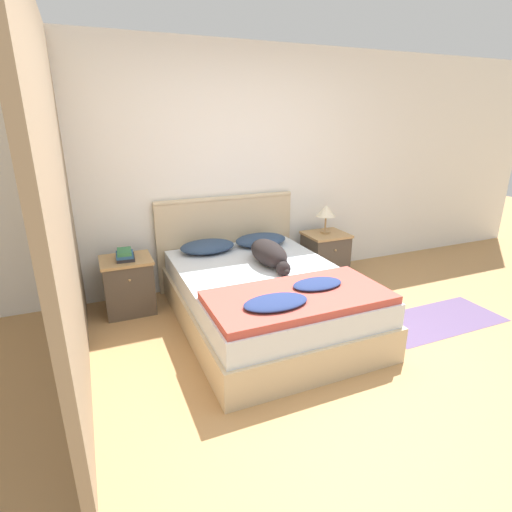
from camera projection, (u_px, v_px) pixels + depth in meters
ground_plane at (332, 383)px, 2.88m from camera, size 16.00×16.00×0.00m
wall_back at (229, 170)px, 4.31m from camera, size 9.00×0.06×2.55m
wall_side_left at (60, 200)px, 2.77m from camera, size 0.06×3.10×2.55m
bed at (265, 299)px, 3.66m from camera, size 1.48×2.04×0.49m
headboard at (227, 239)px, 4.47m from camera, size 1.56×0.06×1.01m
nightstand_left at (128, 285)px, 3.88m from camera, size 0.48×0.44×0.55m
nightstand_right at (325, 255)px, 4.71m from camera, size 0.48×0.44×0.55m
pillow_left at (207, 246)px, 4.12m from camera, size 0.57×0.38×0.12m
pillow_right at (261, 240)px, 4.34m from camera, size 0.57×0.38×0.12m
quilt at (298, 297)px, 3.02m from camera, size 1.38×0.70×0.11m
dog at (269, 254)px, 3.76m from camera, size 0.27×0.77×0.23m
book_stack at (125, 255)px, 3.76m from camera, size 0.18×0.24×0.09m
table_lamp at (326, 212)px, 4.56m from camera, size 0.22×0.22×0.33m
rug at (437, 320)px, 3.78m from camera, size 1.26×0.58×0.00m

